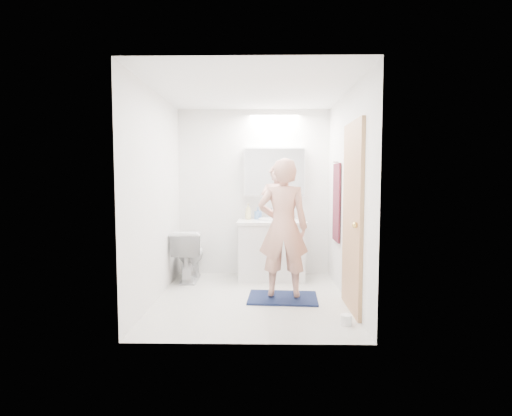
{
  "coord_description": "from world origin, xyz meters",
  "views": [
    {
      "loc": [
        0.13,
        -4.5,
        1.41
      ],
      "look_at": [
        0.05,
        0.25,
        1.05
      ],
      "focal_mm": 27.61,
      "sensor_mm": 36.0,
      "label": 1
    }
  ],
  "objects_px": {
    "vanity_cabinet": "(271,251)",
    "toilet": "(189,255)",
    "medicine_cabinet": "(274,172)",
    "toothbrush_cup": "(285,216)",
    "soap_bottle_a": "(248,211)",
    "person": "(283,227)",
    "toilet_paper_roll": "(346,320)",
    "soap_bottle_b": "(258,213)"
  },
  "relations": [
    {
      "from": "toothbrush_cup",
      "to": "medicine_cabinet",
      "type": "bearing_deg",
      "value": 161.37
    },
    {
      "from": "vanity_cabinet",
      "to": "toothbrush_cup",
      "type": "height_order",
      "value": "toothbrush_cup"
    },
    {
      "from": "toilet_paper_roll",
      "to": "soap_bottle_a",
      "type": "bearing_deg",
      "value": 118.0
    },
    {
      "from": "vanity_cabinet",
      "to": "toilet_paper_roll",
      "type": "xyz_separation_m",
      "value": [
        0.68,
        -1.76,
        -0.34
      ]
    },
    {
      "from": "medicine_cabinet",
      "to": "toothbrush_cup",
      "type": "height_order",
      "value": "medicine_cabinet"
    },
    {
      "from": "person",
      "to": "medicine_cabinet",
      "type": "bearing_deg",
      "value": -82.95
    },
    {
      "from": "vanity_cabinet",
      "to": "toilet",
      "type": "xyz_separation_m",
      "value": [
        -1.14,
        -0.11,
        -0.04
      ]
    },
    {
      "from": "medicine_cabinet",
      "to": "toilet",
      "type": "xyz_separation_m",
      "value": [
        -1.19,
        -0.32,
        -1.15
      ]
    },
    {
      "from": "vanity_cabinet",
      "to": "toothbrush_cup",
      "type": "xyz_separation_m",
      "value": [
        0.19,
        0.16,
        0.48
      ]
    },
    {
      "from": "vanity_cabinet",
      "to": "toilet",
      "type": "relative_size",
      "value": 1.27
    },
    {
      "from": "toothbrush_cup",
      "to": "soap_bottle_a",
      "type": "bearing_deg",
      "value": -178.91
    },
    {
      "from": "medicine_cabinet",
      "to": "soap_bottle_a",
      "type": "height_order",
      "value": "medicine_cabinet"
    },
    {
      "from": "soap_bottle_b",
      "to": "toothbrush_cup",
      "type": "distance_m",
      "value": 0.39
    },
    {
      "from": "toilet",
      "to": "toothbrush_cup",
      "type": "bearing_deg",
      "value": -169.04
    },
    {
      "from": "soap_bottle_a",
      "to": "toilet",
      "type": "bearing_deg",
      "value": -161.86
    },
    {
      "from": "vanity_cabinet",
      "to": "soap_bottle_b",
      "type": "xyz_separation_m",
      "value": [
        -0.19,
        0.18,
        0.52
      ]
    },
    {
      "from": "toilet",
      "to": "person",
      "type": "bearing_deg",
      "value": 145.56
    },
    {
      "from": "soap_bottle_b",
      "to": "toilet_paper_roll",
      "type": "distance_m",
      "value": 2.29
    },
    {
      "from": "person",
      "to": "toilet_paper_roll",
      "type": "bearing_deg",
      "value": 129.02
    },
    {
      "from": "person",
      "to": "toothbrush_cup",
      "type": "height_order",
      "value": "person"
    },
    {
      "from": "medicine_cabinet",
      "to": "soap_bottle_a",
      "type": "bearing_deg",
      "value": -170.96
    },
    {
      "from": "toilet",
      "to": "soap_bottle_b",
      "type": "distance_m",
      "value": 1.14
    },
    {
      "from": "vanity_cabinet",
      "to": "soap_bottle_a",
      "type": "relative_size",
      "value": 3.94
    },
    {
      "from": "medicine_cabinet",
      "to": "person",
      "type": "bearing_deg",
      "value": -86.7
    },
    {
      "from": "soap_bottle_b",
      "to": "toilet_paper_roll",
      "type": "bearing_deg",
      "value": -65.73
    },
    {
      "from": "vanity_cabinet",
      "to": "person",
      "type": "relative_size",
      "value": 0.57
    },
    {
      "from": "toilet",
      "to": "person",
      "type": "distance_m",
      "value": 1.58
    },
    {
      "from": "medicine_cabinet",
      "to": "person",
      "type": "relative_size",
      "value": 0.55
    },
    {
      "from": "medicine_cabinet",
      "to": "toilet",
      "type": "bearing_deg",
      "value": -164.67
    },
    {
      "from": "vanity_cabinet",
      "to": "soap_bottle_a",
      "type": "distance_m",
      "value": 0.66
    },
    {
      "from": "vanity_cabinet",
      "to": "soap_bottle_b",
      "type": "bearing_deg",
      "value": 136.84
    },
    {
      "from": "toilet",
      "to": "person",
      "type": "height_order",
      "value": "person"
    },
    {
      "from": "soap_bottle_b",
      "to": "toilet",
      "type": "bearing_deg",
      "value": -162.73
    },
    {
      "from": "vanity_cabinet",
      "to": "toothbrush_cup",
      "type": "bearing_deg",
      "value": 39.65
    },
    {
      "from": "soap_bottle_a",
      "to": "toothbrush_cup",
      "type": "bearing_deg",
      "value": 1.09
    },
    {
      "from": "vanity_cabinet",
      "to": "soap_bottle_b",
      "type": "distance_m",
      "value": 0.58
    },
    {
      "from": "medicine_cabinet",
      "to": "toilet_paper_roll",
      "type": "height_order",
      "value": "medicine_cabinet"
    },
    {
      "from": "toilet",
      "to": "soap_bottle_a",
      "type": "xyz_separation_m",
      "value": [
        0.81,
        0.26,
        0.58
      ]
    },
    {
      "from": "medicine_cabinet",
      "to": "toilet",
      "type": "height_order",
      "value": "medicine_cabinet"
    },
    {
      "from": "soap_bottle_a",
      "to": "toothbrush_cup",
      "type": "xyz_separation_m",
      "value": [
        0.53,
        0.01,
        -0.07
      ]
    },
    {
      "from": "soap_bottle_b",
      "to": "toilet_paper_roll",
      "type": "relative_size",
      "value": 1.55
    },
    {
      "from": "medicine_cabinet",
      "to": "soap_bottle_a",
      "type": "xyz_separation_m",
      "value": [
        -0.38,
        -0.06,
        -0.57
      ]
    }
  ]
}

